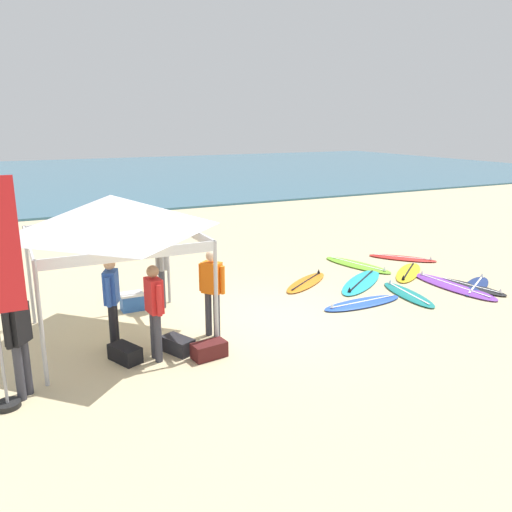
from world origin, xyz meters
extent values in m
plane|color=beige|center=(0.00, 0.00, 0.00)|extent=(80.00, 80.00, 0.00)
cube|color=#386B84|center=(0.00, 32.30, 0.05)|extent=(80.00, 36.00, 0.10)
cylinder|color=#B7B7BC|center=(-4.55, -0.93, 1.02)|extent=(0.07, 0.07, 2.05)
cylinder|color=#B7B7BC|center=(-1.67, -0.93, 1.02)|extent=(0.07, 0.07, 2.05)
cylinder|color=#B7B7BC|center=(-4.55, 1.96, 1.02)|extent=(0.07, 0.07, 2.05)
cylinder|color=#B7B7BC|center=(-1.67, 1.96, 1.02)|extent=(0.07, 0.07, 2.05)
cube|color=white|center=(-3.11, -0.93, 1.96)|extent=(2.89, 0.03, 0.18)
cube|color=white|center=(-3.11, 1.96, 1.96)|extent=(2.89, 0.03, 0.18)
cube|color=white|center=(-4.55, 0.52, 1.96)|extent=(0.03, 2.89, 0.18)
cube|color=white|center=(-1.67, 0.52, 1.96)|extent=(0.03, 2.89, 0.18)
pyramid|color=white|center=(-3.11, 0.52, 2.40)|extent=(3.01, 3.01, 0.70)
ellipsoid|color=#23B2CC|center=(3.19, 1.17, 0.04)|extent=(2.37, 1.97, 0.07)
cube|color=black|center=(3.19, 1.17, 0.07)|extent=(1.71, 1.26, 0.01)
cone|color=black|center=(2.37, 0.58, 0.13)|extent=(0.09, 0.09, 0.12)
ellipsoid|color=blue|center=(2.23, -0.13, 0.04)|extent=(2.10, 0.63, 0.07)
cube|color=white|center=(2.23, -0.13, 0.07)|extent=(1.78, 0.10, 0.01)
cone|color=white|center=(1.37, -0.16, 0.13)|extent=(0.09, 0.09, 0.12)
ellipsoid|color=purple|center=(5.04, -0.14, 0.04)|extent=(0.79, 2.57, 0.07)
cube|color=white|center=(5.04, -0.14, 0.07)|extent=(0.14, 2.16, 0.01)
cone|color=white|center=(4.99, 0.90, 0.13)|extent=(0.09, 0.09, 0.12)
ellipsoid|color=#7AD12D|center=(4.09, 2.54, 0.04)|extent=(1.17, 2.38, 0.07)
cube|color=white|center=(4.09, 2.54, 0.07)|extent=(0.52, 1.91, 0.01)
cone|color=white|center=(4.32, 1.63, 0.13)|extent=(0.09, 0.09, 0.12)
ellipsoid|color=#19847F|center=(3.58, -0.13, 0.04)|extent=(0.82, 2.01, 0.07)
cube|color=white|center=(3.58, -0.13, 0.07)|extent=(0.30, 1.65, 0.01)
cone|color=white|center=(3.70, 0.66, 0.13)|extent=(0.09, 0.09, 0.12)
ellipsoid|color=orange|center=(1.89, 1.76, 0.04)|extent=(1.94, 1.56, 0.07)
cube|color=black|center=(1.89, 1.76, 0.07)|extent=(1.42, 0.98, 0.01)
cone|color=black|center=(2.56, 2.22, 0.13)|extent=(0.09, 0.09, 0.12)
ellipsoid|color=yellow|center=(4.88, 1.30, 0.04)|extent=(1.96, 1.73, 0.07)
cube|color=black|center=(4.88, 1.30, 0.07)|extent=(1.40, 1.14, 0.01)
cone|color=black|center=(4.22, 0.77, 0.13)|extent=(0.09, 0.09, 0.12)
ellipsoid|color=black|center=(5.41, -0.35, 0.04)|extent=(0.86, 1.91, 0.07)
cube|color=white|center=(5.41, -0.35, 0.07)|extent=(0.36, 1.55, 0.01)
cone|color=white|center=(5.56, -1.10, 0.13)|extent=(0.09, 0.09, 0.12)
ellipsoid|color=red|center=(5.79, 2.56, 0.04)|extent=(1.71, 1.86, 0.07)
cube|color=white|center=(5.79, 2.56, 0.07)|extent=(1.15, 1.31, 0.01)
cone|color=white|center=(6.32, 1.94, 0.13)|extent=(0.09, 0.09, 0.12)
ellipsoid|color=navy|center=(5.56, -0.38, 0.04)|extent=(1.86, 1.38, 0.07)
cube|color=white|center=(5.56, -0.38, 0.07)|extent=(1.39, 0.84, 0.01)
cone|color=white|center=(6.22, 0.01, 0.13)|extent=(0.09, 0.09, 0.12)
cylinder|color=#383842|center=(-4.93, -1.22, 0.44)|extent=(0.13, 0.13, 0.88)
cylinder|color=#383842|center=(-4.82, -1.08, 0.44)|extent=(0.13, 0.13, 0.88)
cube|color=black|center=(-4.88, -1.15, 1.18)|extent=(0.39, 0.42, 0.60)
sphere|color=#9E7051|center=(-4.88, -1.15, 1.60)|extent=(0.21, 0.21, 0.21)
cylinder|color=black|center=(-5.01, -1.34, 1.16)|extent=(0.09, 0.09, 0.54)
cylinder|color=black|center=(-4.74, -0.96, 1.16)|extent=(0.09, 0.09, 0.54)
cylinder|color=black|center=(-3.34, -0.08, 0.44)|extent=(0.13, 0.13, 0.88)
cylinder|color=black|center=(-3.27, 0.08, 0.44)|extent=(0.13, 0.13, 0.88)
cube|color=#2851B2|center=(-3.30, 0.00, 1.18)|extent=(0.34, 0.42, 0.60)
sphere|color=tan|center=(-3.30, 0.00, 1.60)|extent=(0.21, 0.21, 0.21)
cylinder|color=#2851B2|center=(-3.39, -0.21, 1.16)|extent=(0.09, 0.09, 0.54)
cylinder|color=#2851B2|center=(-3.21, 0.21, 1.16)|extent=(0.09, 0.09, 0.54)
cylinder|color=#383842|center=(-2.73, -0.89, 0.44)|extent=(0.13, 0.13, 0.88)
cylinder|color=#383842|center=(-2.75, -0.71, 0.44)|extent=(0.13, 0.13, 0.88)
cube|color=red|center=(-2.74, -0.80, 1.18)|extent=(0.26, 0.38, 0.60)
sphere|color=#9E7051|center=(-2.74, -0.80, 1.60)|extent=(0.21, 0.21, 0.21)
cylinder|color=red|center=(-2.72, -1.03, 1.16)|extent=(0.09, 0.09, 0.54)
cylinder|color=red|center=(-2.77, -0.57, 1.16)|extent=(0.09, 0.09, 0.54)
cylinder|color=#383842|center=(-1.43, -0.34, 0.44)|extent=(0.13, 0.13, 0.88)
cylinder|color=#383842|center=(-1.54, -0.20, 0.44)|extent=(0.13, 0.13, 0.88)
cube|color=orange|center=(-1.48, -0.27, 1.18)|extent=(0.40, 0.42, 0.60)
sphere|color=beige|center=(-1.48, -0.27, 1.60)|extent=(0.21, 0.21, 0.21)
cylinder|color=orange|center=(-1.34, -0.45, 1.16)|extent=(0.09, 0.09, 0.54)
cylinder|color=orange|center=(-1.63, -0.09, 1.16)|extent=(0.09, 0.09, 0.54)
cylinder|color=#383842|center=(-1.87, 1.85, 0.44)|extent=(0.13, 0.13, 0.88)
cylinder|color=#383842|center=(-1.91, 1.68, 0.44)|extent=(0.13, 0.13, 0.88)
cube|color=gray|center=(-1.89, 1.77, 1.18)|extent=(0.29, 0.40, 0.60)
sphere|color=beige|center=(-1.89, 1.77, 1.60)|extent=(0.21, 0.21, 0.21)
cylinder|color=gray|center=(-1.84, 1.99, 1.16)|extent=(0.09, 0.09, 0.54)
cylinder|color=gray|center=(-1.93, 1.54, 1.16)|extent=(0.09, 0.09, 0.54)
cube|color=red|center=(-4.91, -1.37, 2.40)|extent=(0.40, 0.02, 1.90)
cylinder|color=black|center=(-5.13, -1.37, 0.04)|extent=(0.36, 0.36, 0.08)
cube|color=#4C1919|center=(-1.90, -1.13, 0.14)|extent=(0.64, 0.40, 0.28)
cube|color=black|center=(-3.26, -0.61, 0.14)|extent=(0.53, 0.68, 0.28)
cube|color=#232328|center=(-2.33, -0.68, 0.14)|extent=(0.54, 0.68, 0.28)
cube|color=#2D60B7|center=(-2.56, 1.84, 0.17)|extent=(0.48, 0.34, 0.34)
cube|color=white|center=(-2.56, 1.84, 0.37)|extent=(0.50, 0.36, 0.05)
camera|label=1|loc=(-4.86, -8.99, 4.04)|focal=36.21mm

